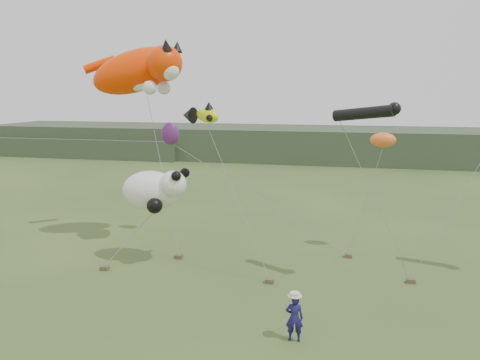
% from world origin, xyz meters
% --- Properties ---
extents(ground, '(120.00, 120.00, 0.00)m').
position_xyz_m(ground, '(0.00, 0.00, 0.00)').
color(ground, '#385123').
rests_on(ground, ground).
extents(headland, '(90.00, 13.00, 4.00)m').
position_xyz_m(headland, '(-3.11, 44.69, 1.92)').
color(headland, '#2D3D28').
rests_on(headland, ground).
extents(festival_attendant, '(0.65, 0.45, 1.68)m').
position_xyz_m(festival_attendant, '(1.59, -0.48, 0.84)').
color(festival_attendant, '#1A1550').
rests_on(festival_attendant, ground).
extents(sandbag_anchors, '(14.66, 4.71, 0.20)m').
position_xyz_m(sandbag_anchors, '(-0.72, 5.75, 0.10)').
color(sandbag_anchors, brown).
rests_on(sandbag_anchors, ground).
extents(cat_kite, '(6.59, 3.96, 3.60)m').
position_xyz_m(cat_kite, '(-7.81, 8.68, 9.67)').
color(cat_kite, '#FF3600').
rests_on(cat_kite, ground).
extents(fish_kite, '(2.15, 1.40, 1.06)m').
position_xyz_m(fish_kite, '(-3.67, 5.79, 7.42)').
color(fish_kite, '#D2E00D').
rests_on(fish_kite, ground).
extents(tube_kites, '(10.35, 3.91, 1.72)m').
position_xyz_m(tube_kites, '(8.33, 6.53, 7.34)').
color(tube_kites, black).
rests_on(tube_kites, ground).
extents(panda_kite, '(3.46, 2.24, 2.15)m').
position_xyz_m(panda_kite, '(-6.10, 5.73, 3.71)').
color(panda_kite, white).
rests_on(panda_kite, ground).
extents(misc_kites, '(13.09, 1.28, 1.32)m').
position_xyz_m(misc_kites, '(-1.86, 10.02, 6.08)').
color(misc_kites, orange).
rests_on(misc_kites, ground).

